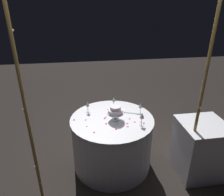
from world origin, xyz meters
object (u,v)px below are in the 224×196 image
tiered_cake (115,111)px  cake_knife (133,113)px  wine_glass_1 (88,105)px  main_table (112,142)px  decorative_arch (119,74)px  wine_glass_2 (114,100)px  side_table (199,149)px  wine_glass_3 (141,106)px  wine_glass_0 (142,116)px

tiered_cake → cake_knife: tiered_cake is taller
wine_glass_1 → main_table: bearing=144.3°
decorative_arch → wine_glass_2: (-0.08, -0.80, -0.66)m
main_table → tiered_cake: (-0.04, 0.04, 0.52)m
side_table → tiered_cake: tiered_cake is taller
tiered_cake → wine_glass_1: bearing=-37.5°
main_table → wine_glass_1: bearing=-35.7°
cake_knife → wine_glass_3: bearing=163.5°
wine_glass_1 → wine_glass_2: size_ratio=1.04×
wine_glass_2 → wine_glass_3: wine_glass_3 is taller
wine_glass_1 → cake_knife: (-0.63, 0.13, -0.12)m
wine_glass_0 → cake_knife: size_ratio=0.65×
side_table → wine_glass_3: (0.74, -0.41, 0.50)m
wine_glass_3 → wine_glass_2: bearing=-38.4°
main_table → wine_glass_3: (-0.41, -0.07, 0.51)m
wine_glass_3 → side_table: bearing=151.0°
tiered_cake → wine_glass_3: size_ratio=1.31×
decorative_arch → wine_glass_1: size_ratio=14.44×
decorative_arch → wine_glass_2: bearing=-95.6°
wine_glass_2 → wine_glass_3: 0.43m
wine_glass_1 → cake_knife: bearing=168.3°
main_table → wine_glass_3: bearing=-170.8°
tiered_cake → cake_knife: 0.34m
wine_glass_2 → tiered_cake: bearing=84.3°
main_table → side_table: (-1.15, 0.34, 0.01)m
decorative_arch → wine_glass_1: (0.31, -0.69, -0.65)m
side_table → wine_glass_2: (1.08, -0.68, 0.50)m
wine_glass_0 → wine_glass_1: wine_glass_0 is taller
tiered_cake → decorative_arch: bearing=84.6°
wine_glass_0 → wine_glass_1: 0.80m
wine_glass_1 → wine_glass_3: bearing=167.7°
cake_knife → wine_glass_1: bearing=-11.7°
decorative_arch → main_table: size_ratio=2.14×
wine_glass_1 → wine_glass_3: 0.74m
main_table → wine_glass_1: wine_glass_1 is taller
side_table → wine_glass_1: 1.65m
tiered_cake → cake_knife: (-0.28, -0.14, -0.13)m
cake_knife → decorative_arch: bearing=60.0°
wine_glass_0 → wine_glass_1: (0.66, -0.45, -0.01)m
wine_glass_3 → main_table: bearing=9.2°
side_table → wine_glass_1: (1.47, -0.57, 0.50)m
cake_knife → wine_glass_0: bearing=94.4°
decorative_arch → tiered_cake: decorative_arch is taller
side_table → cake_knife: 1.02m
side_table → wine_glass_0: size_ratio=4.29×
main_table → wine_glass_0: bearing=146.6°
side_table → cake_knife: side_table is taller
main_table → wine_glass_1: 0.64m
wine_glass_3 → cake_knife: 0.15m
wine_glass_3 → cake_knife: bearing=-16.5°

